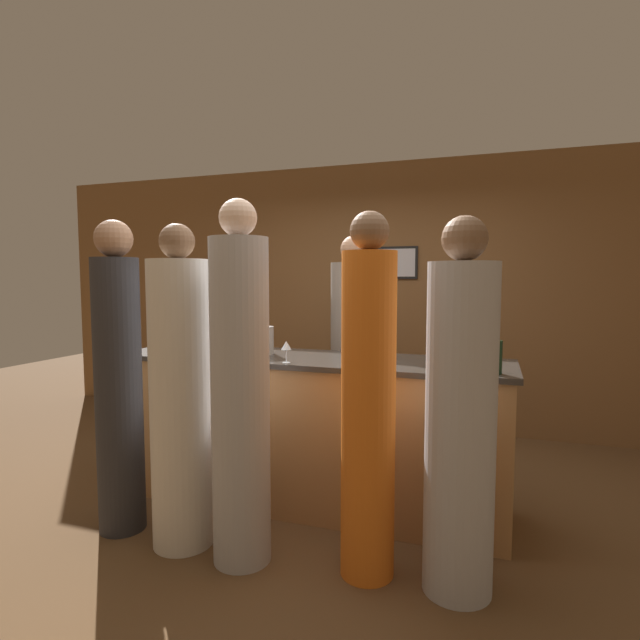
% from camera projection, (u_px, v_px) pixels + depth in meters
% --- Properties ---
extents(ground_plane, '(14.00, 14.00, 0.00)m').
position_uv_depth(ground_plane, '(309.00, 502.00, 3.55)').
color(ground_plane, brown).
extents(back_wall, '(8.00, 0.08, 2.80)m').
position_uv_depth(back_wall, '(375.00, 296.00, 5.37)').
color(back_wall, brown).
rests_on(back_wall, ground_plane).
extents(bar_counter, '(2.74, 0.71, 1.04)m').
position_uv_depth(bar_counter, '(309.00, 430.00, 3.51)').
color(bar_counter, '#B27F4C').
rests_on(bar_counter, ground_plane).
extents(bartender, '(0.38, 0.38, 1.93)m').
position_uv_depth(bartender, '(353.00, 362.00, 4.12)').
color(bartender, gray).
rests_on(bartender, ground_plane).
extents(guest_0, '(0.29, 0.29, 1.93)m').
position_uv_depth(guest_0, '(368.00, 406.00, 2.61)').
color(guest_0, orange).
rests_on(guest_0, ground_plane).
extents(guest_1, '(0.32, 0.32, 2.01)m').
position_uv_depth(guest_1, '(240.00, 394.00, 2.75)').
color(guest_1, '#B2B2B7').
rests_on(guest_1, ground_plane).
extents(guest_2, '(0.36, 0.36, 1.90)m').
position_uv_depth(guest_2, '(181.00, 398.00, 2.93)').
color(guest_2, silver).
rests_on(guest_2, ground_plane).
extents(guest_3, '(0.35, 0.35, 1.89)m').
position_uv_depth(guest_3, '(460.00, 421.00, 2.47)').
color(guest_3, '#B2B2B7').
rests_on(guest_3, ground_plane).
extents(guest_4, '(0.28, 0.28, 1.94)m').
position_uv_depth(guest_4, '(119.00, 384.00, 3.10)').
color(guest_4, '#2D2D33').
rests_on(guest_4, ground_plane).
extents(wine_bottle_0, '(0.07, 0.07, 0.27)m').
position_uv_depth(wine_bottle_0, '(496.00, 356.00, 2.84)').
color(wine_bottle_0, black).
rests_on(wine_bottle_0, bar_counter).
extents(ice_bucket, '(0.17, 0.17, 0.20)m').
position_uv_depth(ice_bucket, '(262.00, 340.00, 3.58)').
color(ice_bucket, '#9E9993').
rests_on(ice_bucket, bar_counter).
extents(wine_glass_0, '(0.08, 0.08, 0.18)m').
position_uv_depth(wine_glass_0, '(215.00, 336.00, 3.51)').
color(wine_glass_0, silver).
rests_on(wine_glass_0, bar_counter).
extents(wine_glass_1, '(0.07, 0.07, 0.14)m').
position_uv_depth(wine_glass_1, '(286.00, 346.00, 3.19)').
color(wine_glass_1, silver).
rests_on(wine_glass_1, bar_counter).
extents(wine_glass_2, '(0.07, 0.07, 0.14)m').
position_uv_depth(wine_glass_2, '(480.00, 353.00, 2.91)').
color(wine_glass_2, silver).
rests_on(wine_glass_2, bar_counter).
extents(wine_glass_3, '(0.08, 0.08, 0.17)m').
position_uv_depth(wine_glass_3, '(230.00, 335.00, 3.66)').
color(wine_glass_3, silver).
rests_on(wine_glass_3, bar_counter).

